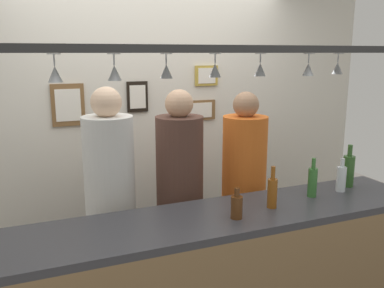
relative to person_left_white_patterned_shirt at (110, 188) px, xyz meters
The scene contains 22 objects.
back_wall 0.99m from the person_left_white_patterned_shirt, 57.06° to the left, with size 4.40×0.06×2.60m, color silver.
bar_counter 1.02m from the person_left_white_patterned_shirt, 56.86° to the right, with size 2.70×0.55×1.02m.
overhead_glass_rack 1.21m from the person_left_white_patterned_shirt, 48.73° to the right, with size 2.20×0.36×0.04m, color black.
hanging_wineglass_far_left 1.09m from the person_left_white_patterned_shirt, 118.60° to the right, with size 0.07×0.07×0.13m.
hanging_wineglass_left 1.03m from the person_left_white_patterned_shirt, 96.41° to the right, with size 0.07×0.07×0.13m.
hanging_wineglass_center_left 1.00m from the person_left_white_patterned_shirt, 68.02° to the right, with size 0.07×0.07×0.13m.
hanging_wineglass_center 1.10m from the person_left_white_patterned_shirt, 47.44° to the right, with size 0.07×0.07×0.13m.
hanging_wineglass_center_right 1.27m from the person_left_white_patterned_shirt, 34.76° to the right, with size 0.07×0.07×0.13m.
hanging_wineglass_right 1.50m from the person_left_white_patterned_shirt, 30.28° to the right, with size 0.07×0.07×0.13m.
hanging_wineglass_far_right 1.69m from the person_left_white_patterned_shirt, 21.51° to the right, with size 0.07×0.07×0.13m.
person_left_white_patterned_shirt is the anchor object (origin of this frame).
person_middle_brown_shirt 0.51m from the person_left_white_patterned_shirt, ahead, with size 0.34×0.34×1.70m.
person_right_orange_shirt 1.04m from the person_left_white_patterned_shirt, ahead, with size 0.34×0.34×1.66m.
bottle_champagne_green 1.66m from the person_left_white_patterned_shirt, 18.12° to the right, with size 0.08×0.08×0.30m.
bottle_beer_green_import 1.35m from the person_left_white_patterned_shirt, 26.27° to the right, with size 0.06×0.06×0.26m.
bottle_beer_amber_tall 1.09m from the person_left_white_patterned_shirt, 37.89° to the right, with size 0.06×0.06×0.26m.
bottle_soda_clear 1.57m from the person_left_white_patterned_shirt, 21.80° to the right, with size 0.06×0.06×0.23m.
bottle_beer_brown_stubby 0.93m from the person_left_white_patterned_shirt, 51.82° to the right, with size 0.07×0.07×0.18m.
picture_frame_lower_pair 1.31m from the person_left_white_patterned_shirt, 37.47° to the left, with size 0.30×0.02×0.18m.
picture_frame_upper_small 1.48m from the person_left_white_patterned_shirt, 35.78° to the left, with size 0.22×0.02×0.18m.
picture_frame_crest 1.01m from the person_left_white_patterned_shirt, 61.65° to the left, with size 0.18×0.02×0.26m.
picture_frame_caricature 0.92m from the person_left_white_patterned_shirt, 102.16° to the left, with size 0.26×0.02×0.34m.
Camera 1 is at (-1.03, -2.39, 1.94)m, focal length 38.76 mm.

